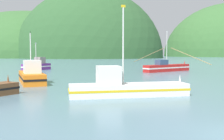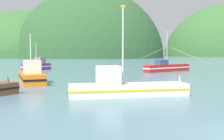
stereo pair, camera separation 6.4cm
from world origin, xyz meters
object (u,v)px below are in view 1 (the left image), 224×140
at_px(fishing_boat_red, 167,67).
at_px(fishing_boat_orange, 31,76).
at_px(fishing_boat_purple, 37,66).
at_px(fishing_boat_white, 126,87).

xyz_separation_m(fishing_boat_red, fishing_boat_orange, (-22.05, -17.34, 0.07)).
xyz_separation_m(fishing_boat_purple, fishing_boat_orange, (3.22, -24.19, -0.02)).
relative_size(fishing_boat_red, fishing_boat_purple, 2.47).
distance_m(fishing_boat_purple, fishing_boat_white, 37.25).
height_order(fishing_boat_red, fishing_boat_orange, fishing_boat_red).
xyz_separation_m(fishing_boat_red, fishing_boat_purple, (-25.28, 6.85, 0.09)).
height_order(fishing_boat_purple, fishing_boat_white, fishing_boat_white).
relative_size(fishing_boat_red, fishing_boat_white, 1.60).
distance_m(fishing_boat_purple, fishing_boat_orange, 24.41).
distance_m(fishing_boat_orange, fishing_boat_white, 14.41).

